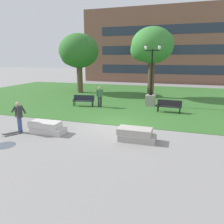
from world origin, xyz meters
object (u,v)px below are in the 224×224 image
(person_skateboarder, at_px, (19,115))
(skateboard, at_px, (13,133))
(park_bench_near_right, at_px, (169,105))
(park_bench_far_left, at_px, (84,100))
(person_bystander_near_lawn, at_px, (100,95))
(concrete_block_left, at_px, (136,135))
(lamp_post_right, at_px, (151,93))
(concrete_block_center, at_px, (47,128))

(person_skateboarder, xyz_separation_m, skateboard, (-0.17, -0.42, -0.89))
(park_bench_near_right, bearing_deg, park_bench_far_left, 179.09)
(person_bystander_near_lawn, bearing_deg, concrete_block_left, -56.39)
(park_bench_near_right, bearing_deg, person_bystander_near_lawn, 178.52)
(park_bench_near_right, bearing_deg, person_skateboarder, -136.51)
(person_bystander_near_lawn, bearing_deg, skateboard, -105.20)
(lamp_post_right, bearing_deg, concrete_block_center, -116.50)
(park_bench_near_right, xyz_separation_m, person_bystander_near_lawn, (-5.60, 0.14, 0.44))
(concrete_block_left, xyz_separation_m, park_bench_far_left, (-5.84, 6.58, 0.23))
(lamp_post_right, height_order, person_bystander_near_lawn, lamp_post_right)
(park_bench_far_left, bearing_deg, concrete_block_left, -48.40)
(person_bystander_near_lawn, bearing_deg, park_bench_near_right, -1.48)
(concrete_block_left, distance_m, park_bench_near_right, 6.58)
(person_skateboarder, distance_m, skateboard, 0.99)
(concrete_block_left, relative_size, park_bench_far_left, 1.00)
(person_skateboarder, height_order, skateboard, person_skateboarder)
(park_bench_far_left, distance_m, lamp_post_right, 5.73)
(person_skateboarder, bearing_deg, skateboard, -111.68)
(person_skateboarder, xyz_separation_m, park_bench_far_left, (0.48, 7.26, -0.43))
(person_skateboarder, bearing_deg, park_bench_near_right, 43.49)
(person_skateboarder, relative_size, park_bench_far_left, 0.92)
(concrete_block_center, relative_size, lamp_post_right, 0.38)
(concrete_block_center, bearing_deg, person_skateboarder, -166.22)
(skateboard, bearing_deg, lamp_post_right, 57.85)
(concrete_block_center, relative_size, park_bench_far_left, 1.04)
(concrete_block_left, bearing_deg, park_bench_near_right, 79.40)
(concrete_block_left, bearing_deg, skateboard, -170.42)
(concrete_block_left, relative_size, skateboard, 1.93)
(person_bystander_near_lawn, bearing_deg, park_bench_far_left, -178.74)
(concrete_block_left, xyz_separation_m, park_bench_near_right, (1.21, 6.47, 0.23))
(skateboard, bearing_deg, person_bystander_near_lawn, 74.80)
(park_bench_near_right, bearing_deg, skateboard, -135.51)
(concrete_block_center, height_order, person_bystander_near_lawn, person_bystander_near_lawn)
(skateboard, distance_m, park_bench_near_right, 10.80)
(park_bench_far_left, height_order, lamp_post_right, lamp_post_right)
(concrete_block_left, distance_m, person_skateboarder, 6.39)
(person_skateboarder, relative_size, lamp_post_right, 0.34)
(park_bench_far_left, height_order, person_bystander_near_lawn, person_bystander_near_lawn)
(concrete_block_center, xyz_separation_m, lamp_post_right, (4.39, 8.81, 0.74))
(park_bench_near_right, relative_size, person_bystander_near_lawn, 1.07)
(concrete_block_center, bearing_deg, park_bench_far_left, 98.14)
(park_bench_far_left, bearing_deg, park_bench_near_right, -0.91)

